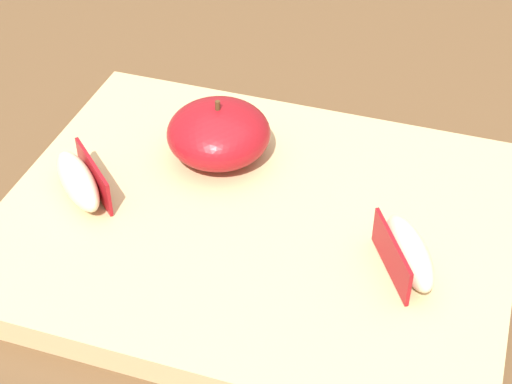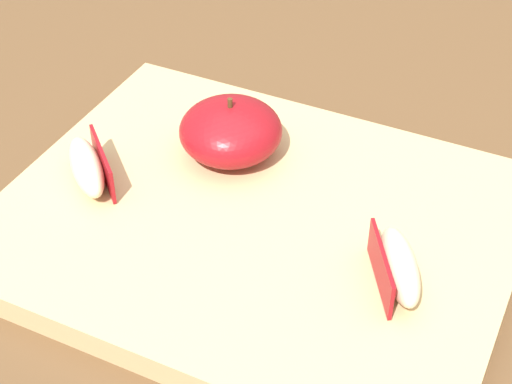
{
  "view_description": "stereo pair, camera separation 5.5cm",
  "coord_description": "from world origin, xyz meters",
  "views": [
    {
      "loc": [
        0.07,
        -0.47,
        1.17
      ],
      "look_at": [
        -0.06,
        -0.06,
        0.82
      ],
      "focal_mm": 57.51,
      "sensor_mm": 36.0,
      "label": 1
    },
    {
      "loc": [
        0.12,
        -0.44,
        1.17
      ],
      "look_at": [
        -0.06,
        -0.06,
        0.82
      ],
      "focal_mm": 57.51,
      "sensor_mm": 36.0,
      "label": 2
    }
  ],
  "objects": [
    {
      "name": "apple_wedge_back",
      "position": [
        0.05,
        -0.08,
        0.81
      ],
      "size": [
        0.05,
        0.07,
        0.03
      ],
      "color": "beige",
      "rests_on": "cutting_board"
    },
    {
      "name": "cutting_board",
      "position": [
        -0.06,
        -0.06,
        0.79
      ],
      "size": [
        0.35,
        0.28,
        0.02
      ],
      "color": "tan",
      "rests_on": "dining_table"
    },
    {
      "name": "apple_half_skin_up",
      "position": [
        -0.11,
        -0.01,
        0.82
      ],
      "size": [
        0.08,
        0.08,
        0.05
      ],
      "color": "maroon",
      "rests_on": "cutting_board"
    },
    {
      "name": "apple_wedge_right",
      "position": [
        -0.19,
        -0.08,
        0.81
      ],
      "size": [
        0.06,
        0.06,
        0.03
      ],
      "color": "beige",
      "rests_on": "cutting_board"
    },
    {
      "name": "dining_table",
      "position": [
        0.0,
        0.0,
        0.67
      ],
      "size": [
        1.27,
        0.85,
        0.78
      ],
      "color": "brown",
      "rests_on": "ground_plane"
    }
  ]
}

